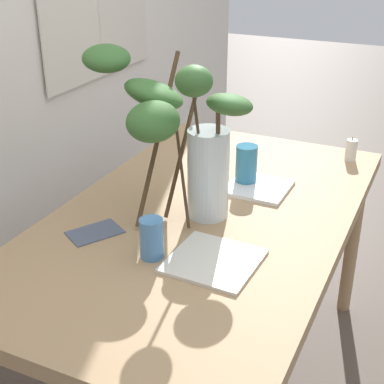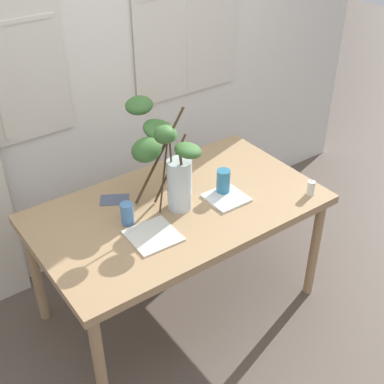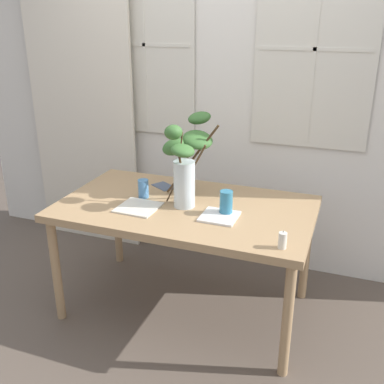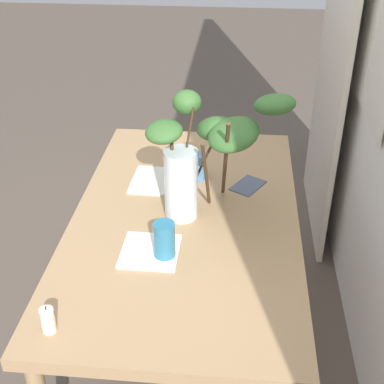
{
  "view_description": "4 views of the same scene",
  "coord_description": "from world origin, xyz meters",
  "px_view_note": "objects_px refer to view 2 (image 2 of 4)",
  "views": [
    {
      "loc": [
        -1.5,
        -0.66,
        1.63
      ],
      "look_at": [
        -0.04,
        0.02,
        0.85
      ],
      "focal_mm": 53.07,
      "sensor_mm": 36.0,
      "label": 1
    },
    {
      "loc": [
        -1.28,
        -1.9,
        2.4
      ],
      "look_at": [
        0.04,
        -0.07,
        0.87
      ],
      "focal_mm": 48.25,
      "sensor_mm": 36.0,
      "label": 2
    },
    {
      "loc": [
        0.95,
        -2.44,
        1.88
      ],
      "look_at": [
        0.04,
        0.01,
        0.85
      ],
      "focal_mm": 42.55,
      "sensor_mm": 36.0,
      "label": 3
    },
    {
      "loc": [
        1.8,
        0.2,
        1.98
      ],
      "look_at": [
        -0.0,
        0.03,
        0.87
      ],
      "focal_mm": 50.48,
      "sensor_mm": 36.0,
      "label": 4
    }
  ],
  "objects_px": {
    "dining_table": "(178,216)",
    "pillar_candle": "(311,188)",
    "plate_square_right": "(226,198)",
    "drinking_glass_blue_right": "(223,182)",
    "plate_square_left": "(153,236)",
    "drinking_glass_blue_left": "(127,214)",
    "vase_with_branches": "(166,157)"
  },
  "relations": [
    {
      "from": "vase_with_branches",
      "to": "drinking_glass_blue_right",
      "type": "distance_m",
      "value": 0.38
    },
    {
      "from": "vase_with_branches",
      "to": "drinking_glass_blue_left",
      "type": "distance_m",
      "value": 0.36
    },
    {
      "from": "drinking_glass_blue_right",
      "to": "plate_square_left",
      "type": "bearing_deg",
      "value": -169.4
    },
    {
      "from": "drinking_glass_blue_right",
      "to": "dining_table",
      "type": "bearing_deg",
      "value": 170.54
    },
    {
      "from": "dining_table",
      "to": "drinking_glass_blue_left",
      "type": "bearing_deg",
      "value": 175.1
    },
    {
      "from": "drinking_glass_blue_right",
      "to": "plate_square_right",
      "type": "height_order",
      "value": "drinking_glass_blue_right"
    },
    {
      "from": "dining_table",
      "to": "drinking_glass_blue_right",
      "type": "height_order",
      "value": "drinking_glass_blue_right"
    },
    {
      "from": "dining_table",
      "to": "pillar_candle",
      "type": "distance_m",
      "value": 0.76
    },
    {
      "from": "dining_table",
      "to": "plate_square_left",
      "type": "relative_size",
      "value": 6.54
    },
    {
      "from": "plate_square_right",
      "to": "pillar_candle",
      "type": "height_order",
      "value": "pillar_candle"
    },
    {
      "from": "pillar_candle",
      "to": "drinking_glass_blue_left",
      "type": "bearing_deg",
      "value": 158.83
    },
    {
      "from": "plate_square_right",
      "to": "drinking_glass_blue_left",
      "type": "bearing_deg",
      "value": 166.92
    },
    {
      "from": "pillar_candle",
      "to": "plate_square_right",
      "type": "bearing_deg",
      "value": 149.14
    },
    {
      "from": "plate_square_left",
      "to": "drinking_glass_blue_left",
      "type": "bearing_deg",
      "value": 105.17
    },
    {
      "from": "plate_square_left",
      "to": "pillar_candle",
      "type": "height_order",
      "value": "pillar_candle"
    },
    {
      "from": "vase_with_branches",
      "to": "plate_square_right",
      "type": "bearing_deg",
      "value": -32.29
    },
    {
      "from": "drinking_glass_blue_left",
      "to": "drinking_glass_blue_right",
      "type": "xyz_separation_m",
      "value": [
        0.58,
        -0.07,
        0.01
      ]
    },
    {
      "from": "plate_square_right",
      "to": "pillar_candle",
      "type": "distance_m",
      "value": 0.48
    },
    {
      "from": "plate_square_right",
      "to": "vase_with_branches",
      "type": "bearing_deg",
      "value": 147.71
    },
    {
      "from": "dining_table",
      "to": "pillar_candle",
      "type": "xyz_separation_m",
      "value": [
        0.66,
        -0.35,
        0.11
      ]
    },
    {
      "from": "vase_with_branches",
      "to": "drinking_glass_blue_right",
      "type": "bearing_deg",
      "value": -21.53
    },
    {
      "from": "dining_table",
      "to": "plate_square_left",
      "type": "bearing_deg",
      "value": -150.26
    },
    {
      "from": "drinking_glass_blue_left",
      "to": "pillar_candle",
      "type": "height_order",
      "value": "drinking_glass_blue_left"
    },
    {
      "from": "drinking_glass_blue_right",
      "to": "plate_square_left",
      "type": "xyz_separation_m",
      "value": [
        -0.53,
        -0.1,
        -0.07
      ]
    },
    {
      "from": "drinking_glass_blue_left",
      "to": "plate_square_right",
      "type": "xyz_separation_m",
      "value": [
        0.56,
        -0.13,
        -0.05
      ]
    },
    {
      "from": "vase_with_branches",
      "to": "plate_square_right",
      "type": "distance_m",
      "value": 0.43
    },
    {
      "from": "plate_square_right",
      "to": "pillar_candle",
      "type": "relative_size",
      "value": 2.13
    },
    {
      "from": "drinking_glass_blue_right",
      "to": "plate_square_right",
      "type": "bearing_deg",
      "value": -111.08
    },
    {
      "from": "drinking_glass_blue_left",
      "to": "pillar_candle",
      "type": "relative_size",
      "value": 1.22
    },
    {
      "from": "drinking_glass_blue_right",
      "to": "plate_square_left",
      "type": "relative_size",
      "value": 0.61
    },
    {
      "from": "dining_table",
      "to": "drinking_glass_blue_left",
      "type": "xyz_separation_m",
      "value": [
        -0.3,
        0.03,
        0.13
      ]
    },
    {
      "from": "dining_table",
      "to": "plate_square_right",
      "type": "distance_m",
      "value": 0.28
    }
  ]
}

